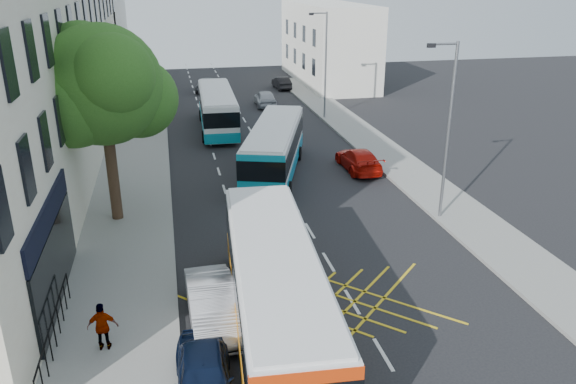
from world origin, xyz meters
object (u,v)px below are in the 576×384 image
lamp_far (324,60)px  distant_car_silver (265,98)px  distant_car_dark (282,83)px  distant_car_grey (207,85)px  parked_car_silver (212,305)px  lamp_near (447,123)px  parked_car_blue (204,377)px  street_tree (102,86)px  bus_far (217,109)px  red_hatchback (359,159)px  bus_mid (274,149)px  pedestrian_far (103,327)px  bus_near (276,291)px

lamp_far → distant_car_silver: 7.73m
distant_car_dark → lamp_far: bearing=90.4°
distant_car_grey → distant_car_silver: 8.88m
parked_car_silver → lamp_far: bearing=65.2°
lamp_near → parked_car_blue: size_ratio=2.08×
street_tree → bus_far: (6.22, 15.62, -4.77)m
lamp_near → distant_car_grey: lamp_near is taller
street_tree → red_hatchback: street_tree is taller
red_hatchback → distant_car_dark: size_ratio=1.22×
street_tree → lamp_near: (14.71, -2.97, -1.68)m
bus_far → red_hatchback: size_ratio=2.35×
lamp_far → red_hatchback: size_ratio=1.81×
street_tree → lamp_near: 15.10m
bus_mid → parked_car_blue: 18.33m
lamp_near → parked_car_silver: 13.32m
distant_car_grey → lamp_far: bearing=-51.3°
bus_far → parked_car_silver: (-2.61, -24.84, -0.81)m
bus_far → pedestrian_far: 26.38m
lamp_near → parked_car_blue: lamp_near is taller
parked_car_blue → parked_car_silver: bearing=82.5°
bus_near → red_hatchback: 16.88m
lamp_far → lamp_near: bearing=-90.0°
parked_car_silver → pedestrian_far: (-3.33, -0.86, 0.22)m
distant_car_grey → parked_car_silver: bearing=-87.2°
lamp_near → distant_car_dark: 33.26m
bus_far → parked_car_silver: size_ratio=2.41×
bus_mid → pedestrian_far: 17.04m
lamp_far → distant_car_grey: 16.05m
red_hatchback → distant_car_silver: (-2.36, 18.00, 0.05)m
street_tree → parked_car_silver: 11.36m
distant_car_silver → red_hatchback: bearing=98.9°
bus_far → pedestrian_far: bus_far is taller
street_tree → lamp_far: bearing=49.2°
street_tree → distant_car_grey: bearing=77.8°
parked_car_silver → distant_car_dark: (10.40, 39.26, -0.11)m
lamp_near → red_hatchback: (-1.34, 7.55, -3.98)m
red_hatchback → distant_car_dark: bearing=-92.0°
pedestrian_far → red_hatchback: bearing=-127.1°
parked_car_blue → pedestrian_far: 3.80m
parked_car_silver → distant_car_silver: (7.40, 31.79, -0.02)m
distant_car_grey → pedestrian_far: (-6.29, -40.34, 0.33)m
street_tree → lamp_near: street_tree is taller
bus_mid → distant_car_grey: bus_mid is taller
pedestrian_far → lamp_far: bearing=-113.4°
bus_far → distant_car_silver: 8.48m
parked_car_blue → distant_car_dark: 44.05m
pedestrian_far → lamp_near: bearing=-149.1°
lamp_near → red_hatchback: bearing=100.0°
lamp_far → red_hatchback: lamp_far is taller
lamp_far → distant_car_dark: (-0.70, 13.01, -4.02)m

